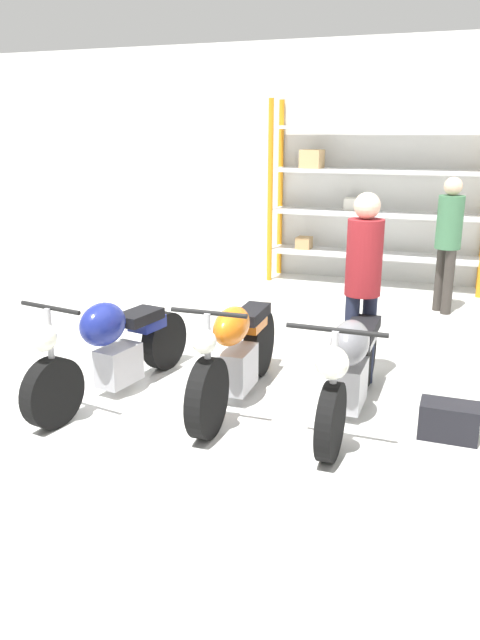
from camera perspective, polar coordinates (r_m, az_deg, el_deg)
The scene contains 9 objects.
ground_plane at distance 5.30m, azimuth -1.50°, elevation -8.45°, with size 30.00×30.00×0.00m, color silver.
back_wall at distance 10.05m, azimuth 10.18°, elevation 13.96°, with size 30.00×0.08×3.60m.
shelving_rack at distance 9.66m, azimuth 11.82°, elevation 11.34°, with size 3.21×0.63×2.73m.
motorcycle_blue at distance 5.59m, azimuth -11.68°, elevation -2.50°, with size 0.66×2.04×0.99m.
motorcycle_orange at distance 5.34m, azimuth -0.35°, elevation -3.08°, with size 0.60×2.00×1.00m.
motorcycle_grey at distance 5.11m, azimuth 10.10°, elevation -4.12°, with size 0.71×2.06×0.97m.
person_browsing at distance 5.68m, azimuth 11.20°, elevation 4.13°, with size 0.45×0.45×1.77m.
person_near_rack at distance 8.37m, azimuth 18.53°, elevation 7.46°, with size 0.45×0.45×1.73m.
toolbox at distance 5.10m, azimuth 18.54°, elevation -8.71°, with size 0.44×0.26×0.28m.
Camera 1 is at (1.77, -4.45, 2.27)m, focal length 35.00 mm.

